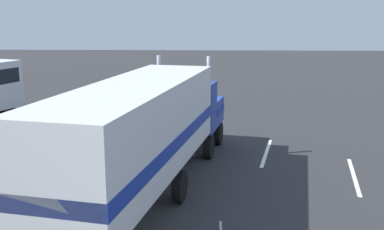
{
  "coord_description": "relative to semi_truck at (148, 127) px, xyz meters",
  "views": [
    {
      "loc": [
        -21.4,
        -0.78,
        6.23
      ],
      "look_at": [
        -0.38,
        -0.05,
        1.6
      ],
      "focal_mm": 42.99,
      "sensor_mm": 36.0,
      "label": 1
    }
  ],
  "objects": [
    {
      "name": "person_bystander",
      "position": [
        3.41,
        2.13,
        -1.63
      ],
      "size": [
        0.34,
        0.47,
        1.63
      ],
      "color": "black",
      "rests_on": "ground_plane"
    },
    {
      "name": "lane_stripe_mid",
      "position": [
        2.4,
        -7.76,
        -2.52
      ],
      "size": [
        4.34,
        1.05,
        0.01
      ],
      "primitive_type": "cube",
      "rotation": [
        0.0,
        0.0,
        -0.2
      ],
      "color": "silver",
      "rests_on": "ground_plane"
    },
    {
      "name": "ground_plane",
      "position": [
        6.48,
        -1.2,
        -2.52
      ],
      "size": [
        120.0,
        120.0,
        0.0
      ],
      "primitive_type": "plane",
      "color": "#2D2D30"
    },
    {
      "name": "semi_truck",
      "position": [
        0.0,
        0.0,
        0.0
      ],
      "size": [
        14.37,
        5.37,
        4.5
      ],
      "color": "#193399",
      "rests_on": "ground_plane"
    },
    {
      "name": "lane_stripe_near",
      "position": [
        5.42,
        -4.7,
        -2.52
      ],
      "size": [
        4.33,
        1.1,
        0.01
      ],
      "primitive_type": "cube",
      "rotation": [
        0.0,
        0.0,
        -0.22
      ],
      "color": "silver",
      "rests_on": "ground_plane"
    }
  ]
}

